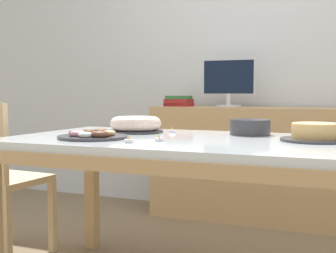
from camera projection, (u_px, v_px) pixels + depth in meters
wall_back at (267, 56)px, 3.84m from camera, size 8.00×0.10×2.60m
dining_table at (193, 156)px, 2.24m from camera, size 1.81×0.99×0.78m
sideboard at (258, 164)px, 3.63m from camera, size 1.66×0.44×0.88m
computer_monitor at (229, 83)px, 3.68m from camera, size 0.42×0.20×0.38m
book_stack at (179, 101)px, 3.85m from camera, size 0.22×0.19×0.09m
cake_chocolate_round at (315, 133)px, 2.12m from camera, size 0.31×0.31×0.08m
cake_golden_bundt at (136, 125)px, 2.58m from camera, size 0.31×0.31×0.09m
pastry_platter at (93, 135)px, 2.24m from camera, size 0.34×0.34×0.04m
plate_stack at (250, 127)px, 2.43m from camera, size 0.21×0.21×0.08m
tealight_centre at (159, 139)px, 2.11m from camera, size 0.04×0.04×0.04m
tealight_near_cakes at (129, 141)px, 2.04m from camera, size 0.04×0.04×0.04m
tealight_near_front at (172, 131)px, 2.55m from camera, size 0.04×0.04×0.04m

